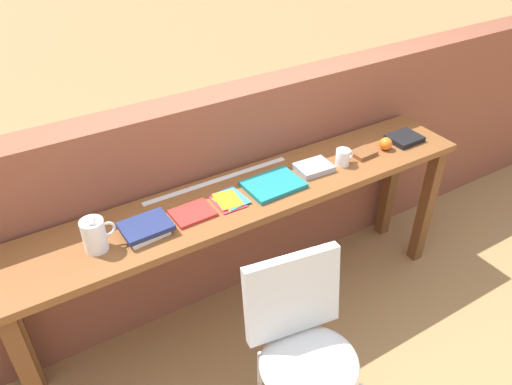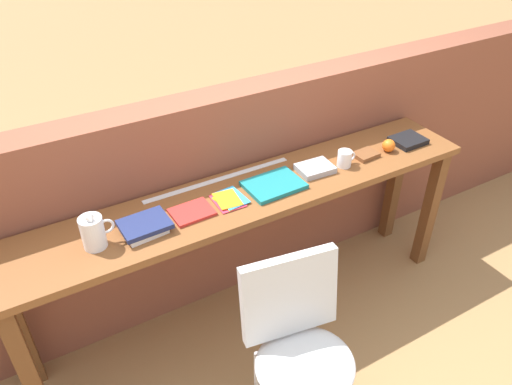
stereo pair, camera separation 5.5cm
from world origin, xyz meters
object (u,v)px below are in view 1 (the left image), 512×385
(pitcher_white, at_px, (95,235))
(leather_journal_brown, at_px, (363,153))
(sports_ball_small, at_px, (386,144))
(mug, at_px, (343,157))
(book_stack_leftmost, at_px, (145,228))
(chair_white_moulded, at_px, (303,340))
(pamphlet_pile_colourful, at_px, (229,200))
(magazine_cycling, at_px, (193,213))
(book_open_centre, at_px, (273,185))
(book_repair_rightmost, at_px, (404,138))

(pitcher_white, xyz_separation_m, leather_journal_brown, (1.49, 0.00, -0.07))
(sports_ball_small, bearing_deg, mug, 179.95)
(mug, bearing_deg, book_stack_leftmost, 179.50)
(chair_white_moulded, height_order, mug, mug)
(pamphlet_pile_colourful, relative_size, leather_journal_brown, 1.38)
(book_stack_leftmost, bearing_deg, leather_journal_brown, 0.32)
(pamphlet_pile_colourful, height_order, mug, mug)
(magazine_cycling, height_order, book_open_centre, book_open_centre)
(pitcher_white, height_order, sports_ball_small, pitcher_white)
(book_stack_leftmost, distance_m, book_open_centre, 0.68)
(mug, bearing_deg, sports_ball_small, -0.05)
(book_open_centre, bearing_deg, book_stack_leftmost, 179.10)
(chair_white_moulded, height_order, book_stack_leftmost, book_stack_leftmost)
(pamphlet_pile_colourful, height_order, leather_journal_brown, leather_journal_brown)
(pamphlet_pile_colourful, distance_m, book_open_centre, 0.25)
(magazine_cycling, distance_m, leather_journal_brown, 1.04)
(mug, distance_m, leather_journal_brown, 0.17)
(chair_white_moulded, distance_m, pamphlet_pile_colourful, 0.73)
(pitcher_white, height_order, book_open_centre, pitcher_white)
(book_stack_leftmost, height_order, book_open_centre, book_stack_leftmost)
(pamphlet_pile_colourful, bearing_deg, leather_journal_brown, -0.46)
(pamphlet_pile_colourful, xyz_separation_m, mug, (0.68, -0.02, 0.04))
(book_open_centre, bearing_deg, pamphlet_pile_colourful, 177.19)
(leather_journal_brown, relative_size, book_repair_rightmost, 0.71)
(leather_journal_brown, bearing_deg, pitcher_white, 176.30)
(book_open_centre, bearing_deg, mug, -4.02)
(book_open_centre, relative_size, book_repair_rightmost, 1.54)
(pitcher_white, bearing_deg, chair_white_moulded, -44.11)
(book_open_centre, distance_m, mug, 0.43)
(book_stack_leftmost, bearing_deg, book_open_centre, 0.71)
(mug, bearing_deg, leather_journal_brown, 5.87)
(pamphlet_pile_colourful, relative_size, book_open_centre, 0.63)
(pitcher_white, distance_m, pamphlet_pile_colourful, 0.65)
(book_stack_leftmost, xyz_separation_m, book_open_centre, (0.68, 0.01, -0.01))
(magazine_cycling, height_order, leather_journal_brown, leather_journal_brown)
(sports_ball_small, relative_size, book_repair_rightmost, 0.39)
(magazine_cycling, distance_m, book_repair_rightmost, 1.35)
(pitcher_white, xyz_separation_m, pamphlet_pile_colourful, (0.64, 0.01, -0.07))
(magazine_cycling, bearing_deg, book_stack_leftmost, -179.35)
(pitcher_white, distance_m, book_repair_rightmost, 1.80)
(pamphlet_pile_colourful, bearing_deg, magazine_cycling, -178.83)
(pamphlet_pile_colourful, bearing_deg, pitcher_white, -179.06)
(chair_white_moulded, height_order, magazine_cycling, magazine_cycling)
(book_stack_leftmost, height_order, pamphlet_pile_colourful, book_stack_leftmost)
(magazine_cycling, relative_size, book_repair_rightmost, 1.04)
(magazine_cycling, bearing_deg, chair_white_moulded, -74.37)
(sports_ball_small, bearing_deg, chair_white_moulded, -148.17)
(pitcher_white, height_order, book_repair_rightmost, pitcher_white)
(mug, relative_size, sports_ball_small, 1.52)
(magazine_cycling, height_order, pamphlet_pile_colourful, same)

